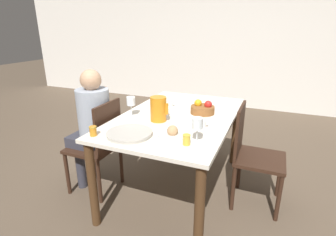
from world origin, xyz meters
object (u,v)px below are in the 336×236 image
(jam_jar_amber, at_px, (93,131))
(fruit_bowl, at_px, (203,109))
(serving_tray, at_px, (130,134))
(wine_glass_juice, at_px, (197,125))
(jam_jar_red, at_px, (187,139))
(bread_plate, at_px, (173,133))
(red_pitcher, at_px, (158,109))
(chair_person_side, at_px, (99,144))
(person_seated, at_px, (92,120))
(chair_opposite, at_px, (252,153))
(wine_glass_water, at_px, (131,102))
(teacup_across, at_px, (169,104))
(teacup_near_person, at_px, (201,124))

(jam_jar_amber, xyz_separation_m, fruit_bowl, (0.61, 0.83, 0.00))
(serving_tray, bearing_deg, wine_glass_juice, 8.73)
(jam_jar_red, height_order, fruit_bowl, fruit_bowl)
(wine_glass_juice, relative_size, bread_plate, 0.82)
(red_pitcher, height_order, serving_tray, red_pitcher)
(chair_person_side, relative_size, person_seated, 0.77)
(person_seated, bearing_deg, jam_jar_red, -106.16)
(chair_person_side, relative_size, bread_plate, 4.08)
(chair_opposite, height_order, wine_glass_juice, wine_glass_juice)
(chair_opposite, relative_size, person_seated, 0.77)
(chair_person_side, height_order, person_seated, person_seated)
(wine_glass_juice, distance_m, serving_tray, 0.52)
(serving_tray, xyz_separation_m, jam_jar_red, (0.45, 0.01, 0.03))
(chair_person_side, distance_m, bread_plate, 0.88)
(serving_tray, bearing_deg, wine_glass_water, 118.14)
(wine_glass_juice, xyz_separation_m, bread_plate, (-0.20, 0.05, -0.11))
(red_pitcher, xyz_separation_m, wine_glass_juice, (0.44, -0.30, 0.03))
(fruit_bowl, bearing_deg, teacup_across, 166.72)
(wine_glass_water, bearing_deg, red_pitcher, -2.63)
(wine_glass_water, distance_m, jam_jar_amber, 0.51)
(red_pitcher, distance_m, wine_glass_water, 0.28)
(chair_person_side, xyz_separation_m, teacup_near_person, (0.96, 0.10, 0.31))
(red_pitcher, height_order, bread_plate, red_pitcher)
(wine_glass_juice, bearing_deg, chair_opposite, 58.09)
(red_pitcher, height_order, teacup_across, red_pitcher)
(chair_person_side, bearing_deg, red_pitcher, -79.47)
(chair_person_side, distance_m, teacup_near_person, 1.02)
(bread_plate, bearing_deg, red_pitcher, 132.14)
(chair_opposite, distance_m, jam_jar_red, 0.82)
(teacup_near_person, bearing_deg, jam_jar_amber, -145.23)
(red_pitcher, relative_size, teacup_across, 1.42)
(chair_person_side, xyz_separation_m, jam_jar_amber, (0.26, -0.38, 0.32))
(chair_opposite, relative_size, wine_glass_water, 5.01)
(teacup_across, height_order, serving_tray, teacup_across)
(chair_opposite, height_order, red_pitcher, red_pitcher)
(wine_glass_water, xyz_separation_m, teacup_near_person, (0.66, -0.02, -0.11))
(red_pitcher, height_order, wine_glass_juice, red_pitcher)
(chair_opposite, xyz_separation_m, fruit_bowl, (-0.49, 0.08, 0.33))
(chair_person_side, distance_m, wine_glass_water, 0.53)
(red_pitcher, height_order, wine_glass_water, red_pitcher)
(jam_jar_amber, bearing_deg, chair_opposite, 34.16)
(jam_jar_red, bearing_deg, chair_opposite, 57.18)
(chair_opposite, height_order, wine_glass_water, wine_glass_water)
(jam_jar_red, bearing_deg, teacup_across, 119.92)
(red_pitcher, xyz_separation_m, bread_plate, (0.23, -0.26, -0.09))
(red_pitcher, distance_m, jam_jar_amber, 0.58)
(wine_glass_water, height_order, jam_jar_red, wine_glass_water)
(red_pitcher, relative_size, fruit_bowl, 0.95)
(wine_glass_juice, bearing_deg, bread_plate, 167.31)
(jam_jar_amber, height_order, jam_jar_red, same)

